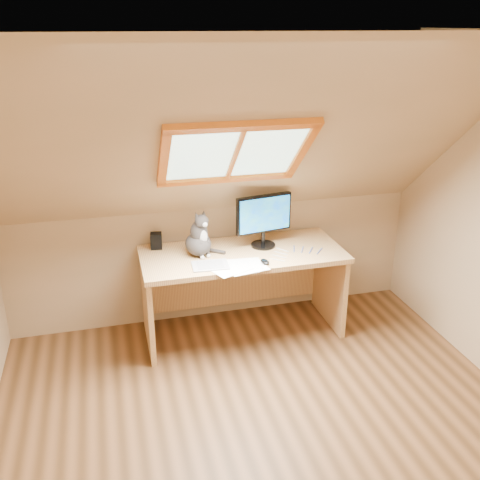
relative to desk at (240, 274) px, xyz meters
name	(u,v)px	position (x,y,z in m)	size (l,w,h in m)	color
ground	(277,451)	(-0.14, -1.45, -0.51)	(3.50, 3.50, 0.00)	brown
room_shell	(291,241)	(-0.14, -1.54, 0.92)	(3.52, 3.52, 2.41)	tan
desk	(240,274)	(0.00, 0.00, 0.00)	(1.62, 0.71, 0.74)	#DBB368
monitor	(264,217)	(0.20, 0.00, 0.48)	(0.47, 0.20, 0.44)	black
cat	(199,239)	(-0.34, -0.03, 0.36)	(0.28, 0.31, 0.38)	#3B3635
desk_speaker	(156,241)	(-0.66, 0.18, 0.29)	(0.09, 0.09, 0.13)	black
graphics_tablet	(210,265)	(-0.30, -0.27, 0.23)	(0.27, 0.19, 0.01)	#B2B2B7
mouse	(265,262)	(0.11, -0.33, 0.24)	(0.06, 0.10, 0.03)	black
papers	(237,266)	(-0.11, -0.33, 0.23)	(0.35, 0.30, 0.01)	white
cables	(296,252)	(0.42, -0.19, 0.23)	(0.51, 0.26, 0.01)	silver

